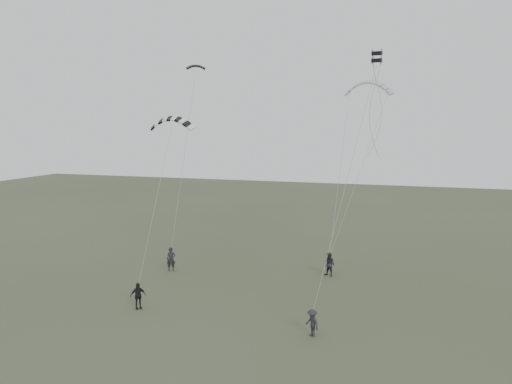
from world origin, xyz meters
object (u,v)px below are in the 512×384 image
(flyer_left, at_px, (171,259))
(flyer_center, at_px, (138,296))
(kite_box, at_px, (377,57))
(kite_striped, at_px, (172,118))
(kite_dark_small, at_px, (196,66))
(flyer_right, at_px, (329,265))
(kite_pale_large, at_px, (368,82))
(flyer_far, at_px, (312,323))

(flyer_left, bearing_deg, flyer_center, -100.18)
(flyer_left, height_order, kite_box, kite_box)
(kite_striped, bearing_deg, kite_box, -12.66)
(kite_striped, height_order, kite_box, kite_box)
(kite_dark_small, height_order, kite_box, kite_dark_small)
(flyer_right, distance_m, flyer_center, 14.73)
(kite_dark_small, relative_size, kite_pale_large, 0.41)
(flyer_center, bearing_deg, flyer_right, -0.43)
(kite_dark_small, height_order, kite_striped, kite_dark_small)
(flyer_left, relative_size, flyer_center, 1.13)
(flyer_center, xyz_separation_m, kite_striped, (-1.37, 7.79, 11.15))
(kite_pale_large, bearing_deg, flyer_left, -143.16)
(flyer_center, relative_size, kite_striped, 0.50)
(kite_striped, bearing_deg, flyer_left, 139.65)
(flyer_left, bearing_deg, kite_striped, -53.90)
(flyer_left, height_order, flyer_center, flyer_left)
(kite_striped, distance_m, kite_box, 15.57)
(flyer_right, bearing_deg, kite_pale_large, 91.92)
(flyer_left, distance_m, flyer_far, 15.83)
(kite_box, bearing_deg, flyer_left, -177.79)
(flyer_right, height_order, flyer_far, flyer_right)
(flyer_center, bearing_deg, flyer_left, 57.13)
(flyer_right, height_order, kite_striped, kite_striped)
(kite_dark_small, distance_m, kite_box, 16.58)
(flyer_far, xyz_separation_m, kite_dark_small, (-12.99, 13.81, 15.71))
(flyer_left, height_order, kite_striped, kite_striped)
(flyer_left, xyz_separation_m, flyer_far, (13.13, -8.84, -0.18))
(flyer_center, height_order, kite_box, kite_box)
(flyer_far, bearing_deg, flyer_left, -173.81)
(kite_dark_small, bearing_deg, flyer_far, -73.54)
(flyer_center, bearing_deg, kite_dark_small, 51.69)
(flyer_right, relative_size, flyer_center, 1.09)
(flyer_right, xyz_separation_m, flyer_far, (0.93, -11.24, -0.15))
(flyer_left, xyz_separation_m, kite_dark_small, (0.14, 4.98, 15.53))
(kite_striped, bearing_deg, kite_pale_large, 21.34)
(flyer_left, relative_size, kite_striped, 0.57)
(kite_pale_large, relative_size, kite_box, 5.68)
(flyer_center, relative_size, kite_pale_large, 0.42)
(flyer_center, bearing_deg, kite_striped, 54.17)
(flyer_center, height_order, flyer_far, flyer_center)
(flyer_left, distance_m, kite_striped, 11.06)
(flyer_center, xyz_separation_m, kite_pale_large, (12.38, 16.01, 14.16))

